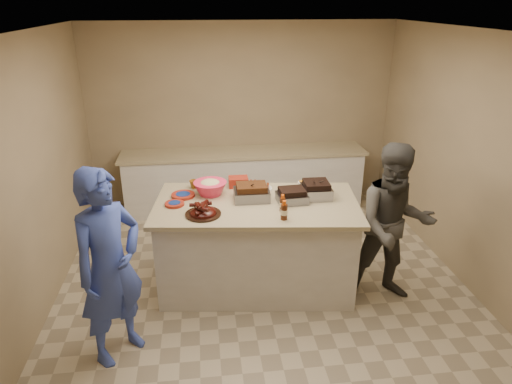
{
  "coord_description": "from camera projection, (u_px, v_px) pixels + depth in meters",
  "views": [
    {
      "loc": [
        -0.61,
        -4.18,
        2.97
      ],
      "look_at": [
        -0.07,
        0.17,
        1.11
      ],
      "focal_mm": 32.0,
      "sensor_mm": 36.0,
      "label": 1
    }
  ],
  "objects": [
    {
      "name": "room",
      "position": [
        264.0,
        289.0,
        5.05
      ],
      "size": [
        4.5,
        5.0,
        2.7
      ],
      "primitive_type": null,
      "color": "#9B8763",
      "rests_on": "ground"
    },
    {
      "name": "pulled_pork_tray",
      "position": [
        252.0,
        200.0,
        4.84
      ],
      "size": [
        0.37,
        0.28,
        0.11
      ],
      "primitive_type": "cube",
      "rotation": [
        0.0,
        0.0,
        -0.01
      ],
      "color": "#47230F",
      "rests_on": "island"
    },
    {
      "name": "roasting_pan",
      "position": [
        316.0,
        197.0,
        4.9
      ],
      "size": [
        0.31,
        0.31,
        0.12
      ],
      "primitive_type": "cube",
      "rotation": [
        0.0,
        0.0,
        -0.02
      ],
      "color": "gray",
      "rests_on": "island"
    },
    {
      "name": "guest_gray",
      "position": [
        384.0,
        295.0,
        4.96
      ],
      "size": [
        1.03,
        1.79,
        0.65
      ],
      "primitive_type": "imported",
      "rotation": [
        0.0,
        0.0,
        -0.12
      ],
      "color": "#4A4842",
      "rests_on": "ground"
    },
    {
      "name": "sauce_bowl",
      "position": [
        245.0,
        196.0,
        4.93
      ],
      "size": [
        0.15,
        0.06,
        0.14
      ],
      "primitive_type": "imported",
      "rotation": [
        0.0,
        0.0,
        -0.12
      ],
      "color": "silver",
      "rests_on": "island"
    },
    {
      "name": "island",
      "position": [
        257.0,
        284.0,
        5.16
      ],
      "size": [
        2.24,
        1.36,
        1.01
      ],
      "primitive_type": null,
      "rotation": [
        0.0,
        0.0,
        -0.12
      ],
      "color": "silver",
      "rests_on": "ground"
    },
    {
      "name": "rib_platter",
      "position": [
        203.0,
        215.0,
        4.49
      ],
      "size": [
        0.36,
        0.36,
        0.14
      ],
      "primitive_type": null,
      "rotation": [
        0.0,
        0.0,
        -0.0
      ],
      "color": "#3D0C08",
      "rests_on": "island"
    },
    {
      "name": "bbq_bottle_a",
      "position": [
        284.0,
        219.0,
        4.41
      ],
      "size": [
        0.07,
        0.07,
        0.19
      ],
      "primitive_type": "cylinder",
      "rotation": [
        0.0,
        0.0,
        -0.12
      ],
      "color": "#3C1A0A",
      "rests_on": "island"
    },
    {
      "name": "guest_blue",
      "position": [
        122.0,
        350.0,
        4.18
      ],
      "size": [
        1.74,
        1.69,
        0.43
      ],
      "primitive_type": "imported",
      "rotation": [
        0.0,
        0.0,
        0.82
      ],
      "color": "#3A50B3",
      "rests_on": "ground"
    },
    {
      "name": "brisket_tray",
      "position": [
        292.0,
        202.0,
        4.78
      ],
      "size": [
        0.32,
        0.27,
        0.09
      ],
      "primitive_type": "cube",
      "rotation": [
        0.0,
        0.0,
        0.07
      ],
      "color": "black",
      "rests_on": "island"
    },
    {
      "name": "coleslaw_bowl",
      "position": [
        211.0,
        194.0,
        4.96
      ],
      "size": [
        0.4,
        0.4,
        0.25
      ],
      "primitive_type": null,
      "rotation": [
        0.0,
        0.0,
        -0.12
      ],
      "color": "#E92B50",
      "rests_on": "island"
    },
    {
      "name": "plate_stack_small",
      "position": [
        175.0,
        205.0,
        4.7
      ],
      "size": [
        0.22,
        0.22,
        0.03
      ],
      "primitive_type": "cylinder",
      "rotation": [
        0.0,
        0.0,
        -0.12
      ],
      "color": "maroon",
      "rests_on": "island"
    },
    {
      "name": "mac_cheese_dish",
      "position": [
        311.0,
        188.0,
        5.14
      ],
      "size": [
        0.28,
        0.21,
        0.07
      ],
      "primitive_type": "cube",
      "rotation": [
        0.0,
        0.0,
        0.06
      ],
      "color": "orange",
      "rests_on": "island"
    },
    {
      "name": "bbq_bottle_b",
      "position": [
        282.0,
        211.0,
        4.58
      ],
      "size": [
        0.07,
        0.07,
        0.17
      ],
      "primitive_type": "cylinder",
      "rotation": [
        0.0,
        0.0,
        -0.12
      ],
      "color": "#3C1A0A",
      "rests_on": "island"
    },
    {
      "name": "plate_stack_large",
      "position": [
        183.0,
        197.0,
        4.91
      ],
      "size": [
        0.28,
        0.28,
        0.03
      ],
      "primitive_type": "cylinder",
      "rotation": [
        0.0,
        0.0,
        -0.12
      ],
      "color": "maroon",
      "rests_on": "island"
    },
    {
      "name": "back_counter",
      "position": [
        244.0,
        180.0,
        6.88
      ],
      "size": [
        3.6,
        0.64,
        0.9
      ],
      "primitive_type": null,
      "color": "silver",
      "rests_on": "ground"
    },
    {
      "name": "basket_stack",
      "position": [
        238.0,
        186.0,
        5.18
      ],
      "size": [
        0.22,
        0.16,
        0.11
      ],
      "primitive_type": "cube",
      "rotation": [
        0.0,
        0.0,
        -0.01
      ],
      "color": "maroon",
      "rests_on": "island"
    },
    {
      "name": "sausage_plate",
      "position": [
        259.0,
        189.0,
        5.1
      ],
      "size": [
        0.33,
        0.33,
        0.05
      ],
      "primitive_type": "cylinder",
      "rotation": [
        0.0,
        0.0,
        -0.15
      ],
      "color": "silver",
      "rests_on": "island"
    },
    {
      "name": "plastic_cup",
      "position": [
        194.0,
        188.0,
        5.13
      ],
      "size": [
        0.11,
        0.1,
        0.1
      ],
      "primitive_type": "imported",
      "rotation": [
        0.0,
        0.0,
        -0.12
      ],
      "color": "brown",
      "rests_on": "island"
    },
    {
      "name": "mustard_bottle",
      "position": [
        242.0,
        198.0,
        4.87
      ],
      "size": [
        0.05,
        0.05,
        0.13
      ],
      "primitive_type": "cylinder",
      "rotation": [
        0.0,
        0.0,
        -0.12
      ],
      "color": "#DAA409",
      "rests_on": "island"
    }
  ]
}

